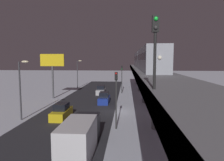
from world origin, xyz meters
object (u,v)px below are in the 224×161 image
(rail_signal, at_px, (155,39))
(traffic_light_near, at_px, (116,92))
(sedan_silver, at_px, (101,91))
(sedan_blue, at_px, (104,98))
(box_truck, at_px, (81,136))
(traffic_light_mid, at_px, (122,75))
(commercial_billboard, at_px, (52,64))
(sedan_yellow, at_px, (62,112))
(subway_train, at_px, (145,59))

(rail_signal, distance_m, traffic_light_near, 12.05)
(sedan_silver, xyz_separation_m, sedan_blue, (-1.80, 9.57, 0.01))
(sedan_silver, bearing_deg, box_truck, -86.07)
(rail_signal, bearing_deg, sedan_blue, -77.24)
(box_truck, relative_size, traffic_light_mid, 1.16)
(rail_signal, distance_m, traffic_light_mid, 35.77)
(sedan_silver, relative_size, commercial_billboard, 0.51)
(sedan_silver, bearing_deg, rail_signal, -77.83)
(sedan_blue, relative_size, commercial_billboard, 0.52)
(sedan_blue, height_order, box_truck, box_truck)
(sedan_silver, xyz_separation_m, box_truck, (-2.00, 29.11, 0.56))
(sedan_silver, distance_m, traffic_light_mid, 5.92)
(traffic_light_mid, bearing_deg, sedan_blue, 74.87)
(sedan_silver, xyz_separation_m, sedan_yellow, (2.80, 19.52, 0.01))
(rail_signal, distance_m, sedan_silver, 35.91)
(commercial_billboard, bearing_deg, traffic_light_near, 128.09)
(sedan_silver, xyz_separation_m, commercial_billboard, (8.97, 5.97, 6.04))
(subway_train, distance_m, sedan_blue, 11.39)
(subway_train, bearing_deg, rail_signal, 86.10)
(commercial_billboard, bearing_deg, sedan_silver, -146.34)
(sedan_blue, height_order, traffic_light_near, traffic_light_near)
(sedan_yellow, bearing_deg, traffic_light_near, 152.58)
(subway_train, distance_m, commercial_billboard, 18.41)
(sedan_blue, relative_size, traffic_light_near, 0.73)
(sedan_blue, bearing_deg, traffic_light_near, -78.17)
(box_truck, bearing_deg, traffic_light_near, -115.33)
(traffic_light_mid, height_order, commercial_billboard, commercial_billboard)
(box_truck, bearing_deg, commercial_billboard, -64.64)
(traffic_light_mid, bearing_deg, subway_train, 127.97)
(sedan_silver, distance_m, commercial_billboard, 12.35)
(rail_signal, xyz_separation_m, traffic_light_mid, (2.68, -35.37, -4.62))
(subway_train, xyz_separation_m, sedan_silver, (9.38, -4.84, -7.08))
(traffic_light_near, xyz_separation_m, commercial_billboard, (13.67, -17.44, 2.63))
(sedan_blue, xyz_separation_m, commercial_billboard, (10.77, -3.60, 6.03))
(subway_train, relative_size, traffic_light_near, 5.76)
(sedan_yellow, distance_m, sedan_blue, 10.96)
(traffic_light_near, bearing_deg, rail_signal, 103.93)
(commercial_billboard, bearing_deg, box_truck, 115.36)
(traffic_light_near, bearing_deg, subway_train, -104.15)
(subway_train, relative_size, sedan_silver, 8.11)
(sedan_blue, relative_size, traffic_light_mid, 0.73)
(sedan_yellow, xyz_separation_m, sedan_blue, (-4.60, -9.95, 0.00))
(rail_signal, height_order, commercial_billboard, rail_signal)
(traffic_light_near, distance_m, commercial_billboard, 22.31)
(sedan_blue, bearing_deg, subway_train, 31.95)
(rail_signal, bearing_deg, commercial_billboard, -59.94)
(rail_signal, height_order, traffic_light_near, rail_signal)
(subway_train, relative_size, box_truck, 4.98)
(sedan_yellow, relative_size, commercial_billboard, 0.53)
(subway_train, bearing_deg, commercial_billboard, 3.53)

